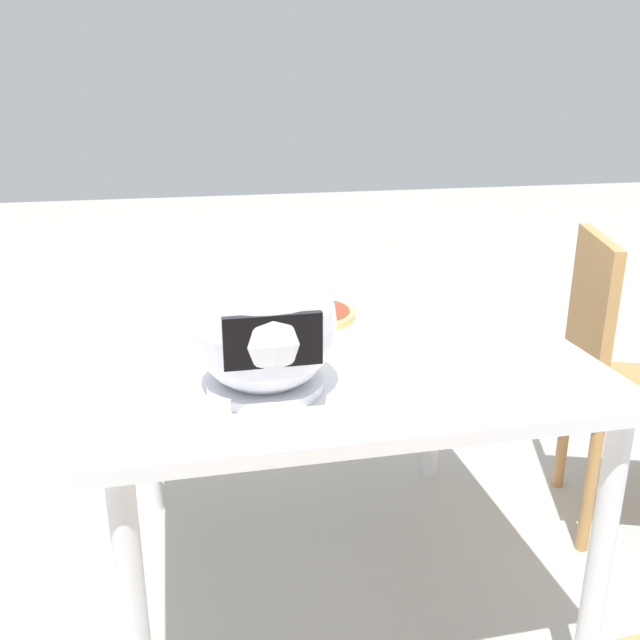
{
  "coord_description": "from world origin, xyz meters",
  "views": [
    {
      "loc": [
        0.35,
        1.5,
        1.3
      ],
      "look_at": [
        0.02,
        -0.04,
        0.75
      ],
      "focal_mm": 38.46,
      "sensor_mm": 36.0,
      "label": 1
    }
  ],
  "objects_px": {
    "motorcycle_helmet": "(264,325)",
    "dining_table": "(331,364)",
    "chair_side": "(617,369)",
    "pizza": "(310,313)"
  },
  "relations": [
    {
      "from": "motorcycle_helmet",
      "to": "chair_side",
      "type": "distance_m",
      "value": 1.22
    },
    {
      "from": "pizza",
      "to": "chair_side",
      "type": "xyz_separation_m",
      "value": [
        -0.93,
        -0.04,
        -0.25
      ]
    },
    {
      "from": "dining_table",
      "to": "motorcycle_helmet",
      "type": "bearing_deg",
      "value": 55.21
    },
    {
      "from": "dining_table",
      "to": "chair_side",
      "type": "bearing_deg",
      "value": -171.87
    },
    {
      "from": "pizza",
      "to": "dining_table",
      "type": "bearing_deg",
      "value": 111.38
    },
    {
      "from": "dining_table",
      "to": "motorcycle_helmet",
      "type": "xyz_separation_m",
      "value": [
        0.2,
        0.28,
        0.21
      ]
    },
    {
      "from": "dining_table",
      "to": "chair_side",
      "type": "relative_size",
      "value": 1.17
    },
    {
      "from": "chair_side",
      "to": "dining_table",
      "type": "bearing_deg",
      "value": 8.13
    },
    {
      "from": "pizza",
      "to": "chair_side",
      "type": "distance_m",
      "value": 0.96
    },
    {
      "from": "motorcycle_helmet",
      "to": "dining_table",
      "type": "bearing_deg",
      "value": -124.79
    }
  ]
}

